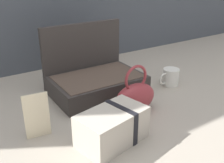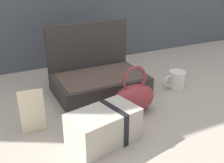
# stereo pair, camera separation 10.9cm
# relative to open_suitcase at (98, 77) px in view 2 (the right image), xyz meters

# --- Properties ---
(ground_plane) EXTENTS (6.00, 6.00, 0.00)m
(ground_plane) POSITION_rel_open_suitcase_xyz_m (-0.01, -0.14, -0.07)
(ground_plane) COLOR #9E9384
(open_suitcase) EXTENTS (0.40, 0.28, 0.30)m
(open_suitcase) POSITION_rel_open_suitcase_xyz_m (0.00, 0.00, 0.00)
(open_suitcase) COLOR #332D2B
(open_suitcase) RESTS_ON ground_plane
(teal_pouch_handbag) EXTENTS (0.19, 0.10, 0.20)m
(teal_pouch_handbag) POSITION_rel_open_suitcase_xyz_m (0.04, -0.25, -0.00)
(teal_pouch_handbag) COLOR maroon
(teal_pouch_handbag) RESTS_ON ground_plane
(cream_toiletry_bag) EXTENTS (0.25, 0.18, 0.12)m
(cream_toiletry_bag) POSITION_rel_open_suitcase_xyz_m (-0.14, -0.38, -0.01)
(cream_toiletry_bag) COLOR #B2A899
(cream_toiletry_bag) RESTS_ON ground_plane
(coffee_mug) EXTENTS (0.11, 0.08, 0.08)m
(coffee_mug) POSITION_rel_open_suitcase_xyz_m (0.35, -0.14, -0.03)
(coffee_mug) COLOR silver
(coffee_mug) RESTS_ON ground_plane
(info_card_left) EXTENTS (0.08, 0.02, 0.16)m
(info_card_left) POSITION_rel_open_suitcase_xyz_m (-0.34, -0.21, 0.01)
(info_card_left) COLOR beige
(info_card_left) RESTS_ON ground_plane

